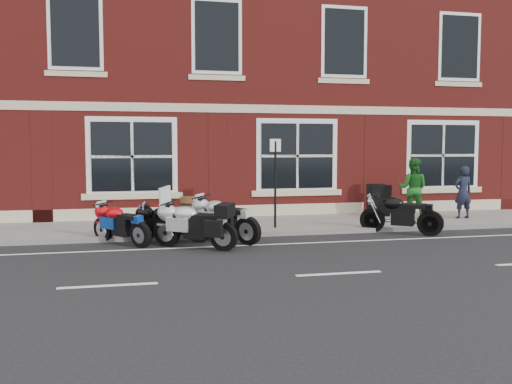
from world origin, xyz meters
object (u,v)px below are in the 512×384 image
moto_sport_black (170,222)px  pedestrian_left (463,192)px  pedestrian_right (413,188)px  a_board_sign (379,200)px  moto_touring_silver (193,223)px  barrel_planter (191,209)px  moto_sport_red (121,223)px  moto_sport_silver (223,218)px  parking_sign (275,177)px  moto_naked_black (399,213)px

moto_sport_black → pedestrian_left: size_ratio=1.20×
pedestrian_right → a_board_sign: bearing=-9.2°
moto_touring_silver → barrel_planter: size_ratio=2.46×
moto_touring_silver → moto_sport_red: bearing=97.4°
moto_sport_silver → pedestrian_left: 7.79m
moto_sport_black → parking_sign: size_ratio=0.80×
moto_sport_silver → parking_sign: size_ratio=0.77×
moto_touring_silver → barrel_planter: bearing=30.9°
moto_sport_black → a_board_sign: size_ratio=1.89×
moto_sport_red → moto_sport_silver: (2.37, -0.12, 0.07)m
pedestrian_right → parking_sign: bearing=45.6°
moto_sport_red → moto_sport_silver: bearing=-42.1°
moto_sport_red → moto_touring_silver: bearing=-68.2°
moto_sport_red → pedestrian_right: size_ratio=0.88×
moto_touring_silver → pedestrian_left: bearing=-36.3°
barrel_planter → parking_sign: 2.81m
moto_sport_black → moto_sport_silver: 1.27m
pedestrian_left → moto_sport_black: bearing=10.1°
a_board_sign → parking_sign: 4.19m
pedestrian_left → pedestrian_right: size_ratio=0.87×
pedestrian_right → barrel_planter: bearing=27.4°
moto_sport_black → pedestrian_right: 7.64m
moto_touring_silver → barrel_planter: 3.57m
moto_sport_silver → pedestrian_left: size_ratio=1.15×
moto_sport_red → pedestrian_right: bearing=-25.6°
moto_touring_silver → moto_sport_silver: bearing=-10.8°
moto_sport_silver → a_board_sign: 6.04m
pedestrian_left → a_board_sign: 2.48m
moto_sport_silver → barrel_planter: (-0.46, 2.80, -0.09)m
barrel_planter → parking_sign: size_ratio=0.30×
moto_naked_black → moto_sport_black: bearing=129.0°
moto_sport_silver → parking_sign: parking_sign is taller
moto_sport_black → pedestrian_right: bearing=-63.0°
a_board_sign → barrel_planter: bearing=-166.3°
moto_sport_red → moto_naked_black: size_ratio=0.90×
barrel_planter → a_board_sign: bearing=0.4°
moto_touring_silver → pedestrian_right: pedestrian_right is taller
pedestrian_right → moto_touring_silver: bearing=55.9°
moto_touring_silver → barrel_planter: moto_touring_silver is taller
pedestrian_right → barrel_planter: 6.61m
moto_touring_silver → a_board_sign: size_ratio=1.78×
pedestrian_right → barrel_planter: (-6.55, 0.66, -0.54)m
moto_touring_silver → a_board_sign: bearing=-23.1°
pedestrian_left → parking_sign: size_ratio=0.67×
moto_touring_silver → pedestrian_right: (6.90, 2.89, 0.46)m
pedestrian_left → a_board_sign: size_ratio=1.58×
moto_sport_red → moto_naked_black: 7.02m
moto_sport_red → moto_sport_black: bearing=-38.6°
moto_naked_black → barrel_planter: moto_naked_black is taller
moto_touring_silver → pedestrian_right: 7.50m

